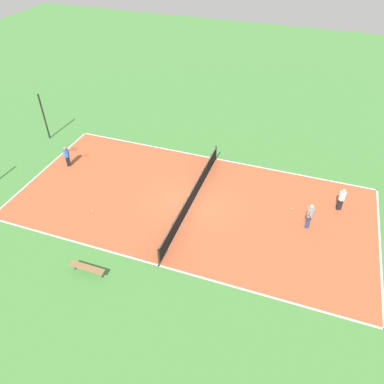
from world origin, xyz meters
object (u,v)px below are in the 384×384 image
(player_near_white, at_px, (342,198))
(bench, at_px, (87,268))
(player_near_blue, at_px, (67,155))
(player_baseline_gray, at_px, (310,215))
(tennis_ball_right_alley, at_px, (292,208))
(fence_post_back_right, at_px, (44,117))
(tennis_net, at_px, (192,196))
(tennis_ball_left_sideline, at_px, (92,210))

(player_near_white, bearing_deg, bench, -170.62)
(bench, relative_size, player_near_blue, 1.22)
(player_baseline_gray, height_order, tennis_ball_right_alley, player_baseline_gray)
(fence_post_back_right, bearing_deg, tennis_ball_right_alley, -96.55)
(player_near_blue, xyz_separation_m, fence_post_back_right, (2.66, 3.52, 0.91))
(tennis_net, distance_m, fence_post_back_right, 13.34)
(bench, bearing_deg, tennis_ball_right_alley, -137.25)
(player_near_blue, bearing_deg, player_near_white, -42.34)
(player_near_blue, relative_size, tennis_ball_left_sideline, 22.06)
(bench, distance_m, fence_post_back_right, 14.22)
(player_baseline_gray, xyz_separation_m, fence_post_back_right, (3.41, 19.55, 0.81))
(tennis_net, relative_size, player_near_white, 6.68)
(tennis_ball_left_sideline, xyz_separation_m, tennis_ball_right_alley, (4.08, -11.08, 0.00))
(tennis_net, relative_size, tennis_ball_left_sideline, 148.18)
(fence_post_back_right, bearing_deg, player_near_blue, -127.11)
(player_near_blue, distance_m, fence_post_back_right, 4.50)
(player_baseline_gray, relative_size, tennis_ball_left_sideline, 24.25)
(tennis_net, height_order, player_near_blue, player_near_blue)
(player_near_white, height_order, player_baseline_gray, player_baseline_gray)
(player_near_blue, relative_size, player_near_white, 0.99)
(bench, distance_m, tennis_ball_left_sideline, 4.68)
(tennis_net, distance_m, player_baseline_gray, 6.77)
(player_near_white, height_order, tennis_ball_left_sideline, player_near_white)
(tennis_ball_left_sideline, distance_m, fence_post_back_right, 9.86)
(player_near_white, distance_m, tennis_ball_left_sideline, 14.59)
(player_baseline_gray, bearing_deg, fence_post_back_right, -89.88)
(tennis_net, bearing_deg, player_near_blue, 84.10)
(tennis_ball_right_alley, height_order, fence_post_back_right, fence_post_back_right)
(player_near_white, bearing_deg, tennis_ball_left_sideline, 170.95)
(tennis_ball_right_alley, relative_size, fence_post_back_right, 0.02)
(bench, height_order, player_baseline_gray, player_baseline_gray)
(player_baseline_gray, bearing_deg, bench, -44.98)
(tennis_net, bearing_deg, fence_post_back_right, 74.20)
(player_near_blue, height_order, fence_post_back_right, fence_post_back_right)
(tennis_net, bearing_deg, bench, 155.21)
(tennis_net, height_order, tennis_ball_right_alley, tennis_net)
(tennis_net, xyz_separation_m, player_near_white, (2.38, -8.37, 0.29))
(tennis_ball_right_alley, bearing_deg, player_near_blue, 92.03)
(tennis_net, relative_size, fence_post_back_right, 2.83)
(tennis_net, xyz_separation_m, player_baseline_gray, (0.21, -6.76, 0.39))
(tennis_ball_right_alley, bearing_deg, tennis_ball_left_sideline, 110.19)
(player_near_white, distance_m, player_baseline_gray, 2.70)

